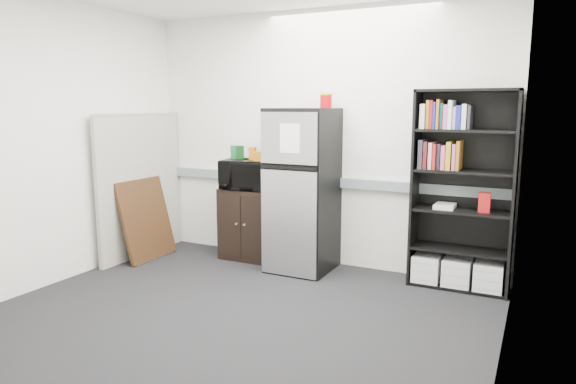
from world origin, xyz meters
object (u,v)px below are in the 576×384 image
Objects in this scene: cubicle_partition at (141,185)px; microwave at (249,175)px; bookshelf at (462,192)px; cabinet at (250,224)px; refrigerator at (302,190)px.

cubicle_partition reaches higher than microwave.
bookshelf is 3.19× the size of microwave.
cubicle_partition is 2.79× the size of microwave.
cubicle_partition is (-3.43, -0.49, -0.10)m from bookshelf.
cabinet is at bearing 82.53° from microwave.
microwave reaches higher than cabinet.
refrigerator is (0.67, -0.06, -0.12)m from microwave.
cubicle_partition is 1.33m from cabinet.
refrigerator is at bearing -174.72° from bookshelf.
bookshelf is at bearing 1.65° from cabinet.
bookshelf is 3.46m from cubicle_partition.
microwave is 0.69m from refrigerator.
cubicle_partition is 0.96× the size of refrigerator.
cubicle_partition is 1.27m from microwave.
refrigerator is at bearing 10.35° from cubicle_partition.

